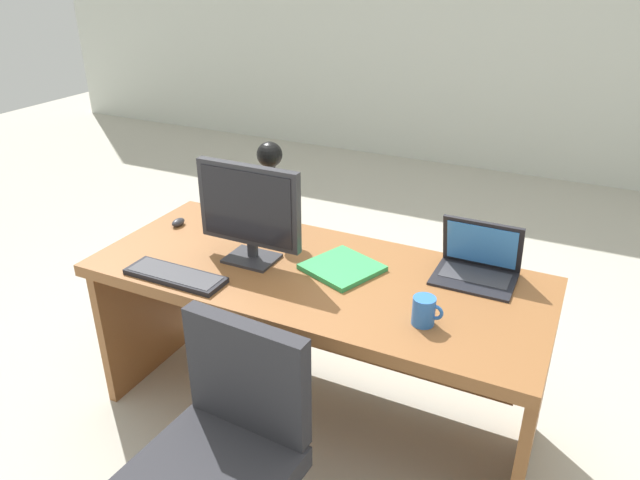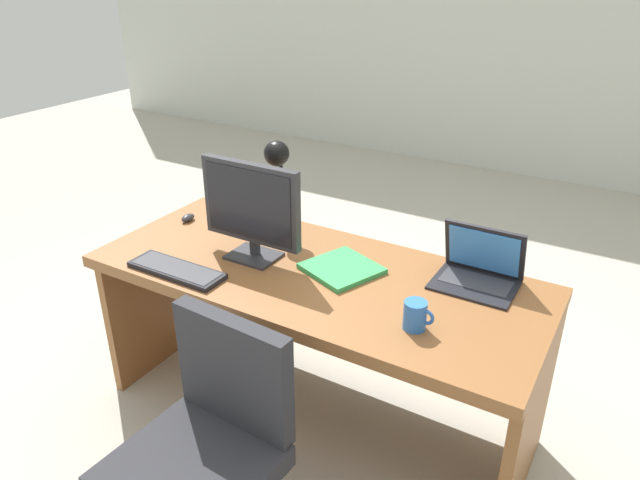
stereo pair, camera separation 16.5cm
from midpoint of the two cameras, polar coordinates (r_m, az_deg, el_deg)
name	(u,v)px [view 1 (the left image)]	position (r m, az deg, el deg)	size (l,w,h in m)	color
ground	(419,268)	(3.87, 8.31, -2.71)	(12.00, 12.00, 0.00)	#B7B2A3
back_wall	(510,10)	(5.57, 16.98, 20.40)	(10.00, 0.10, 2.80)	silver
desk	(320,306)	(2.43, -1.91, -6.40)	(1.78, 0.75, 0.72)	brown
monitor	(249,209)	(2.32, -8.90, 2.93)	(0.44, 0.16, 0.40)	#2D2D33
laptop	(479,259)	(2.31, 13.07, -1.82)	(0.30, 0.24, 0.22)	black
keyboard	(175,276)	(2.34, -15.75, -3.37)	(0.40, 0.13, 0.02)	black
mouse	(178,222)	(2.78, -15.17, 1.63)	(0.04, 0.07, 0.03)	#2D2D33
desk_lamp	(271,167)	(2.55, -6.65, 7.01)	(0.12, 0.15, 0.41)	black
book	(342,268)	(2.31, 0.11, -2.71)	(0.33, 0.33, 0.02)	green
coffee_mug	(424,311)	(1.99, 7.67, -6.84)	(0.11, 0.08, 0.10)	blue
office_chair	(222,480)	(2.05, -11.91, -21.76)	(0.56, 0.56, 0.84)	black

